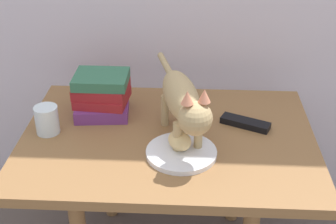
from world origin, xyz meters
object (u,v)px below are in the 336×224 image
Objects in this scene: cat at (183,101)px; tv_remote at (245,123)px; side_table at (168,153)px; plate at (181,153)px; book_stack at (102,95)px; candle_jar at (47,122)px; bread_roll at (180,140)px.

cat reaches higher than tv_remote.
cat is at bearing -34.88° from side_table.
plate is at bearing -66.65° from side_table.
cat is at bearing -127.89° from tv_remote.
plate is at bearing -40.83° from book_stack.
tv_remote is at bearing -7.10° from book_stack.
candle_jar is at bearing 166.91° from plate.
side_table is at bearing -139.27° from tv_remote.
bread_roll reaches higher than tv_remote.
side_table is at bearing 145.12° from cat.
book_stack reaches higher than candle_jar.
side_table is 0.13m from plate.
side_table is at bearing 113.25° from bread_roll.
tv_remote reaches higher than side_table.
cat is 0.31m from book_stack.
tv_remote is at bearing 41.21° from plate.
cat is at bearing 82.19° from bread_roll.
plate is at bearing -13.09° from candle_jar.
cat is 5.48× the size of candle_jar.
cat is at bearing -3.68° from candle_jar.
cat is (0.04, -0.03, 0.20)m from side_table.
bread_roll is at bearing -39.80° from book_stack.
book_stack is (-0.26, 0.22, 0.06)m from plate.
book_stack reaches higher than bread_roll.
bread_roll is at bearing 114.05° from plate.
plate is at bearing -91.56° from cat.
side_table is at bearing 113.35° from plate.
book_stack is (-0.26, 0.16, -0.07)m from cat.
side_table is 0.20m from cat.
plate is 0.35m from book_stack.
bread_roll is at bearing -97.81° from cat.
book_stack is at bearing 139.17° from plate.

